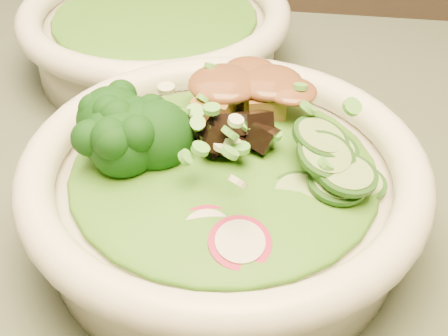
# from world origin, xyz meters

# --- Properties ---
(salad_bowl) EXTENTS (0.26, 0.26, 0.07)m
(salad_bowl) POSITION_xyz_m (-0.12, 0.04, 0.79)
(salad_bowl) COLOR white
(salad_bowl) RESTS_ON dining_table
(side_bowl) EXTENTS (0.25, 0.25, 0.07)m
(side_bowl) POSITION_xyz_m (-0.22, 0.26, 0.79)
(side_bowl) COLOR white
(side_bowl) RESTS_ON dining_table
(lettuce_bed) EXTENTS (0.20, 0.20, 0.02)m
(lettuce_bed) POSITION_xyz_m (-0.12, 0.04, 0.81)
(lettuce_bed) COLOR #246B16
(lettuce_bed) RESTS_ON salad_bowl
(side_lettuce) EXTENTS (0.17, 0.17, 0.02)m
(side_lettuce) POSITION_xyz_m (-0.22, 0.26, 0.81)
(side_lettuce) COLOR #246B16
(side_lettuce) RESTS_ON side_bowl
(broccoli_florets) EXTENTS (0.09, 0.08, 0.04)m
(broccoli_florets) POSITION_xyz_m (-0.18, 0.04, 0.82)
(broccoli_florets) COLOR black
(broccoli_florets) RESTS_ON salad_bowl
(radish_slices) EXTENTS (0.11, 0.06, 0.02)m
(radish_slices) POSITION_xyz_m (-0.12, -0.03, 0.81)
(radish_slices) COLOR maroon
(radish_slices) RESTS_ON salad_bowl
(cucumber_slices) EXTENTS (0.08, 0.08, 0.04)m
(cucumber_slices) POSITION_xyz_m (-0.06, 0.03, 0.82)
(cucumber_slices) COLOR #80AD60
(cucumber_slices) RESTS_ON salad_bowl
(mushroom_heap) EXTENTS (0.08, 0.08, 0.04)m
(mushroom_heap) POSITION_xyz_m (-0.12, 0.05, 0.82)
(mushroom_heap) COLOR black
(mushroom_heap) RESTS_ON salad_bowl
(tofu_cubes) EXTENTS (0.10, 0.07, 0.04)m
(tofu_cubes) POSITION_xyz_m (-0.12, 0.10, 0.82)
(tofu_cubes) COLOR brown
(tofu_cubes) RESTS_ON salad_bowl
(peanut_sauce) EXTENTS (0.07, 0.05, 0.02)m
(peanut_sauce) POSITION_xyz_m (-0.12, 0.10, 0.83)
(peanut_sauce) COLOR brown
(peanut_sauce) RESTS_ON tofu_cubes
(scallion_garnish) EXTENTS (0.19, 0.19, 0.02)m
(scallion_garnish) POSITION_xyz_m (-0.12, 0.04, 0.83)
(scallion_garnish) COLOR #5BB640
(scallion_garnish) RESTS_ON salad_bowl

